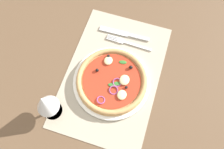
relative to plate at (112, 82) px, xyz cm
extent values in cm
cube|color=brown|center=(3.09, 0.58, -2.14)|extent=(190.00, 140.00, 2.40)
cube|color=#A39984|center=(3.09, 0.58, -0.74)|extent=(50.71, 33.19, 0.40)
cylinder|color=silver|center=(0.00, 0.00, 0.00)|extent=(27.64, 27.64, 1.09)
cylinder|color=tan|center=(0.00, 0.00, 1.04)|extent=(25.15, 25.15, 1.00)
torus|color=tan|center=(0.00, 0.00, 1.90)|extent=(24.94, 24.94, 1.80)
cylinder|color=#A82D19|center=(0.00, 0.00, 1.69)|extent=(20.62, 20.62, 0.30)
ellipsoid|color=beige|center=(6.58, 3.40, 2.35)|extent=(3.40, 3.06, 1.02)
ellipsoid|color=beige|center=(1.18, -4.27, 2.43)|extent=(3.88, 3.49, 1.16)
ellipsoid|color=beige|center=(-4.24, -4.94, 2.38)|extent=(3.56, 3.21, 1.07)
sphere|color=black|center=(8.30, 3.85, 2.44)|extent=(1.19, 1.19, 1.19)
sphere|color=black|center=(1.81, 5.98, 2.45)|extent=(1.21, 1.21, 1.21)
sphere|color=black|center=(6.47, -5.08, 2.51)|extent=(1.33, 1.33, 1.33)
sphere|color=black|center=(-1.19, -5.65, 2.36)|extent=(1.02, 1.02, 1.02)
torus|color=#8E3D75|center=(-8.01, 1.28, 2.09)|extent=(3.05, 2.98, 1.32)
torus|color=#8E3D75|center=(-3.40, -1.74, 2.09)|extent=(3.31, 3.25, 1.27)
torus|color=#8E3D75|center=(-0.32, -2.08, 2.09)|extent=(3.36, 3.30, 1.30)
ellipsoid|color=#2D6B28|center=(-1.76, -0.66, 2.04)|extent=(1.80, 2.98, 0.30)
ellipsoid|color=#2D6B28|center=(7.75, -1.75, 2.04)|extent=(1.92, 3.02, 0.30)
ellipsoid|color=#2D6B28|center=(-0.76, -2.12, 2.04)|extent=(2.34, 3.12, 0.30)
cube|color=silver|center=(17.14, -4.96, -0.32)|extent=(1.27, 11.18, 0.44)
cube|color=silver|center=(17.36, 1.88, -0.32)|extent=(2.28, 2.59, 0.44)
cube|color=silver|center=(18.37, 5.27, -0.32)|extent=(0.46, 4.33, 0.44)
cube|color=silver|center=(17.77, 5.29, -0.32)|extent=(0.46, 4.33, 0.44)
cube|color=silver|center=(17.17, 5.31, -0.32)|extent=(0.46, 4.33, 0.44)
cube|color=silver|center=(16.57, 5.33, -0.32)|extent=(0.46, 4.33, 0.44)
cube|color=silver|center=(20.95, -4.39, -0.24)|extent=(1.56, 8.44, 0.62)
cube|color=silver|center=(20.64, 5.60, -0.32)|extent=(2.36, 11.66, 0.44)
cylinder|color=silver|center=(-15.81, 16.11, -0.74)|extent=(6.40, 6.40, 0.40)
cylinder|color=silver|center=(-15.81, 16.11, 2.46)|extent=(0.80, 0.80, 6.00)
cone|color=silver|center=(-15.81, 16.11, 9.71)|extent=(7.20, 7.20, 8.50)
cone|color=red|center=(-15.81, 16.11, 8.98)|extent=(5.46, 5.46, 6.26)
camera|label=1|loc=(-26.65, -8.57, 76.29)|focal=36.48mm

